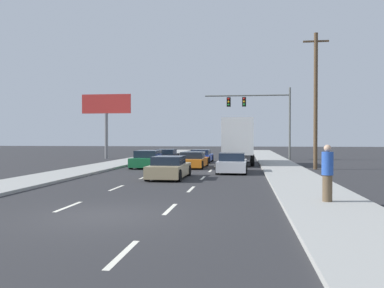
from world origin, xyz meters
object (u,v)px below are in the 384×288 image
object	(u,v)px
car_black	(166,156)
car_blue	(201,156)
roadside_billboard	(106,111)
traffic_signal_mast	(255,108)
pedestrian_near_corner	(327,173)
box_truck	(238,139)
car_tan	(169,168)
car_white	(232,164)
utility_pole_mid	(316,99)
car_green	(148,160)
car_orange	(193,160)

from	to	relation	value
car_black	car_blue	size ratio (longest dim) A/B	0.98
car_black	roadside_billboard	xyz separation A→B (m)	(-7.62, 5.01, 4.63)
traffic_signal_mast	pedestrian_near_corner	size ratio (longest dim) A/B	4.63
box_truck	traffic_signal_mast	distance (m)	8.64
car_tan	pedestrian_near_corner	world-z (taller)	pedestrian_near_corner
pedestrian_near_corner	car_white	bearing A→B (deg)	105.92
utility_pole_mid	pedestrian_near_corner	bearing A→B (deg)	-98.13
car_green	utility_pole_mid	size ratio (longest dim) A/B	0.48
car_blue	utility_pole_mid	bearing A→B (deg)	-38.32
traffic_signal_mast	roadside_billboard	world-z (taller)	traffic_signal_mast
traffic_signal_mast	pedestrian_near_corner	world-z (taller)	traffic_signal_mast
box_truck	traffic_signal_mast	size ratio (longest dim) A/B	0.92
car_orange	traffic_signal_mast	world-z (taller)	traffic_signal_mast
car_black	box_truck	world-z (taller)	box_truck
car_black	pedestrian_near_corner	bearing A→B (deg)	-66.69
utility_pole_mid	car_tan	bearing A→B (deg)	-139.99
car_tan	car_black	bearing A→B (deg)	101.73
car_orange	roadside_billboard	xyz separation A→B (m)	(-11.07, 11.90, 4.64)
car_white	traffic_signal_mast	world-z (taller)	traffic_signal_mast
car_tan	car_white	size ratio (longest dim) A/B	1.03
box_truck	utility_pole_mid	bearing A→B (deg)	-39.02
car_tan	box_truck	world-z (taller)	box_truck
car_black	car_white	bearing A→B (deg)	-59.16
car_green	box_truck	bearing A→B (deg)	33.09
box_truck	pedestrian_near_corner	bearing A→B (deg)	-80.82
box_truck	traffic_signal_mast	bearing A→B (deg)	78.59
car_black	traffic_signal_mast	size ratio (longest dim) A/B	0.49
car_green	pedestrian_near_corner	world-z (taller)	pedestrian_near_corner
roadside_billboard	car_green	bearing A→B (deg)	-58.04
car_orange	car_tan	bearing A→B (deg)	-92.04
box_truck	roadside_billboard	xyz separation A→B (m)	(-14.39, 7.92, 3.04)
car_orange	traffic_signal_mast	distance (m)	13.69
car_orange	car_white	xyz separation A→B (m)	(3.08, -4.03, 0.04)
car_black	pedestrian_near_corner	size ratio (longest dim) A/B	2.26
car_black	car_blue	bearing A→B (deg)	-5.42
car_blue	car_white	world-z (taller)	car_white
car_blue	roadside_billboard	distance (m)	13.04
car_green	car_tan	size ratio (longest dim) A/B	1.06
car_blue	traffic_signal_mast	distance (m)	8.72
car_green	car_blue	distance (m)	7.71
utility_pole_mid	pedestrian_near_corner	distance (m)	16.58
traffic_signal_mast	car_white	bearing A→B (deg)	-96.58
car_blue	box_truck	world-z (taller)	box_truck
car_green	utility_pole_mid	world-z (taller)	utility_pole_mid
car_black	roadside_billboard	distance (m)	10.23
car_green	roadside_billboard	distance (m)	15.20
car_blue	pedestrian_near_corner	world-z (taller)	pedestrian_near_corner
box_truck	pedestrian_near_corner	world-z (taller)	box_truck
car_green	traffic_signal_mast	size ratio (longest dim) A/B	0.54
car_blue	car_white	distance (m)	11.08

